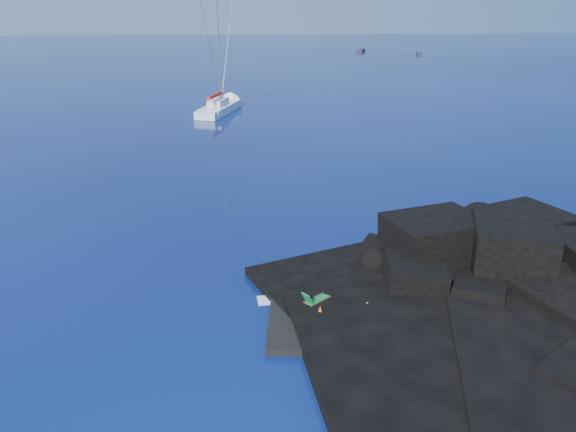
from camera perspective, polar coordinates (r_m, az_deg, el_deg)
name	(u,v)px	position (r m, az deg, el deg)	size (l,w,h in m)	color
ground	(264,330)	(26.95, -2.41, -11.53)	(400.00, 400.00, 0.00)	#030B33
headland	(504,289)	(32.49, 21.12, -6.90)	(24.00, 24.00, 3.60)	black
beach	(357,321)	(27.84, 7.01, -10.50)	(8.50, 6.00, 0.70)	black
surf_foam	(350,277)	(31.74, 6.35, -6.14)	(10.00, 8.00, 0.06)	white
sailboat	(220,112)	(76.22, -6.91, 10.43)	(2.98, 14.21, 14.90)	white
deck_chair	(317,296)	(27.96, 2.97, -8.13)	(1.49, 0.65, 1.02)	#1B7C38
towel	(357,307)	(28.22, 7.02, -9.13)	(1.73, 0.82, 0.05)	silver
sunbather	(357,304)	(28.14, 7.03, -8.86)	(1.64, 0.47, 0.26)	tan
marker_cone	(320,311)	(27.21, 3.29, -9.62)	(0.37, 0.37, 0.56)	#FF5F0D
distant_boat_a	(361,52)	(157.87, 7.40, 16.23)	(1.54, 4.96, 0.66)	#28272C
distant_boat_b	(419,55)	(153.00, 13.16, 15.68)	(1.28, 4.11, 0.55)	#26262B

